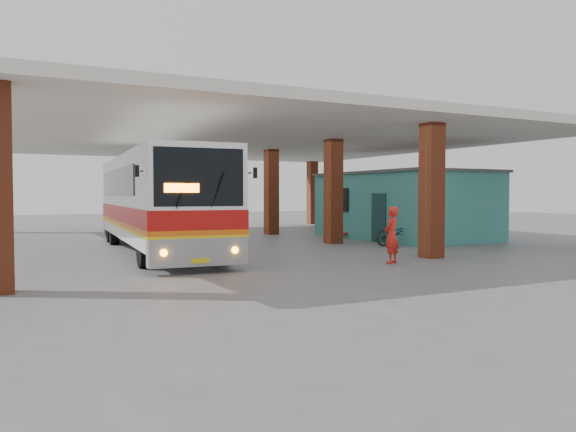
# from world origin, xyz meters

# --- Properties ---
(ground) EXTENTS (90.00, 90.00, 0.00)m
(ground) POSITION_xyz_m (0.00, 0.00, 0.00)
(ground) COLOR #515154
(ground) RESTS_ON ground
(brick_columns) EXTENTS (20.10, 21.60, 4.35)m
(brick_columns) POSITION_xyz_m (1.43, 5.00, 2.17)
(brick_columns) COLOR #983E21
(brick_columns) RESTS_ON ground
(canopy_roof) EXTENTS (21.00, 23.00, 0.30)m
(canopy_roof) POSITION_xyz_m (0.50, 6.50, 4.50)
(canopy_roof) COLOR silver
(canopy_roof) RESTS_ON brick_columns
(shop_building) EXTENTS (5.20, 8.20, 3.11)m
(shop_building) POSITION_xyz_m (7.49, 4.00, 1.56)
(shop_building) COLOR #33806D
(shop_building) RESTS_ON ground
(coach_bus) EXTENTS (3.52, 12.62, 3.63)m
(coach_bus) POSITION_xyz_m (-4.46, 2.85, 1.80)
(coach_bus) COLOR white
(coach_bus) RESTS_ON ground
(motorcycle) EXTENTS (1.93, 0.69, 1.01)m
(motorcycle) POSITION_xyz_m (4.70, 0.97, 0.51)
(motorcycle) COLOR black
(motorcycle) RESTS_ON ground
(pedestrian) EXTENTS (0.74, 0.66, 1.70)m
(pedestrian) POSITION_xyz_m (0.88, -3.66, 0.85)
(pedestrian) COLOR red
(pedestrian) RESTS_ON ground
(red_chair) EXTENTS (0.58, 0.58, 0.85)m
(red_chair) POSITION_xyz_m (5.09, 5.09, 0.39)
(red_chair) COLOR red
(red_chair) RESTS_ON ground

